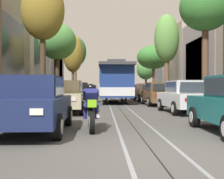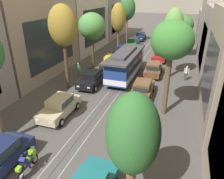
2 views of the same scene
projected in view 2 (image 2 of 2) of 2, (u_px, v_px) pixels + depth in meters
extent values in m
plane|color=#4C4947|center=(128.00, 74.00, 26.15)|extent=(160.00, 160.00, 0.00)
cube|color=gray|center=(130.00, 66.00, 28.88)|extent=(0.08, 58.11, 0.01)
cube|color=gray|center=(138.00, 67.00, 28.57)|extent=(0.08, 58.11, 0.01)
cube|color=black|center=(134.00, 67.00, 28.73)|extent=(0.03, 58.11, 0.01)
cube|color=gray|center=(30.00, 37.00, 24.70)|extent=(5.82, 12.23, 8.93)
cube|color=#2D3842|center=(52.00, 43.00, 24.04)|extent=(0.04, 8.77, 5.36)
cube|color=beige|center=(81.00, 23.00, 35.36)|extent=(5.34, 12.23, 9.00)
cube|color=#2D3842|center=(96.00, 26.00, 34.77)|extent=(0.04, 8.77, 5.40)
cube|color=gray|center=(109.00, 15.00, 45.95)|extent=(4.33, 12.23, 9.01)
cube|color=#2D3842|center=(119.00, 18.00, 45.51)|extent=(0.04, 8.77, 5.40)
cube|color=#2D3842|center=(208.00, 71.00, 16.16)|extent=(0.04, 7.02, 5.05)
cube|color=#2D3842|center=(202.00, 45.00, 24.85)|extent=(0.04, 7.02, 4.74)
cube|color=gray|center=(218.00, 26.00, 32.35)|extent=(4.80, 9.72, 8.99)
cube|color=#2D3842|center=(200.00, 28.00, 33.24)|extent=(0.04, 7.02, 5.40)
cube|color=gray|center=(212.00, 26.00, 41.48)|extent=(5.38, 9.72, 6.03)
cube|color=#2D3842|center=(198.00, 27.00, 42.40)|extent=(0.04, 7.02, 3.62)
cube|color=#2D3842|center=(13.00, 137.00, 12.93)|extent=(1.30, 0.22, 0.45)
cube|color=#2D3842|center=(9.00, 152.00, 11.69)|extent=(0.07, 1.81, 0.47)
cube|color=#B21414|center=(31.00, 138.00, 13.70)|extent=(0.28, 0.05, 0.12)
cube|color=#B21414|center=(16.00, 134.00, 14.01)|extent=(0.28, 0.05, 0.12)
cylinder|color=black|center=(28.00, 152.00, 13.08)|extent=(0.21, 0.64, 0.64)
cylinder|color=silver|center=(29.00, 153.00, 13.05)|extent=(0.03, 0.35, 0.35)
cylinder|color=black|center=(5.00, 147.00, 13.57)|extent=(0.21, 0.64, 0.64)
cylinder|color=silver|center=(3.00, 146.00, 13.60)|extent=(0.03, 0.35, 0.35)
cube|color=#C1B28E|center=(60.00, 108.00, 17.32)|extent=(1.84, 4.32, 0.66)
cube|color=#C1B28E|center=(60.00, 101.00, 17.18)|extent=(1.49, 2.08, 0.60)
cube|color=#2D3842|center=(54.00, 106.00, 16.47)|extent=(1.33, 0.23, 0.47)
cube|color=#2D3842|center=(67.00, 95.00, 18.21)|extent=(1.30, 0.21, 0.45)
cube|color=#2D3842|center=(68.00, 102.00, 16.97)|extent=(0.05, 1.81, 0.47)
cube|color=#2D3842|center=(52.00, 99.00, 17.40)|extent=(0.05, 1.81, 0.47)
cube|color=white|center=(50.00, 123.00, 15.26)|extent=(0.28, 0.04, 0.14)
cube|color=#B21414|center=(78.00, 97.00, 18.97)|extent=(0.28, 0.04, 0.12)
cube|color=white|center=(37.00, 120.00, 15.58)|extent=(0.28, 0.04, 0.14)
cube|color=#B21414|center=(67.00, 95.00, 19.29)|extent=(0.28, 0.04, 0.12)
cylinder|color=black|center=(61.00, 122.00, 16.06)|extent=(0.21, 0.64, 0.64)
cylinder|color=silver|center=(62.00, 123.00, 16.03)|extent=(0.02, 0.35, 0.35)
cylinder|color=black|center=(41.00, 118.00, 16.56)|extent=(0.21, 0.64, 0.64)
cylinder|color=silver|center=(40.00, 118.00, 16.59)|extent=(0.02, 0.35, 0.35)
cylinder|color=black|center=(77.00, 106.00, 18.35)|extent=(0.21, 0.64, 0.64)
cylinder|color=silver|center=(78.00, 106.00, 18.32)|extent=(0.02, 0.35, 0.35)
cylinder|color=black|center=(59.00, 103.00, 18.86)|extent=(0.21, 0.64, 0.64)
cylinder|color=silver|center=(58.00, 103.00, 18.89)|extent=(0.02, 0.35, 0.35)
cube|color=black|center=(92.00, 80.00, 22.80)|extent=(1.93, 4.35, 0.66)
cube|color=black|center=(92.00, 74.00, 22.67)|extent=(1.54, 2.11, 0.60)
cube|color=#2D3842|center=(89.00, 77.00, 21.95)|extent=(1.34, 0.26, 0.47)
cube|color=#2D3842|center=(96.00, 71.00, 23.70)|extent=(1.30, 0.24, 0.45)
cube|color=#2D3842|center=(98.00, 75.00, 22.47)|extent=(0.09, 1.81, 0.47)
cube|color=#2D3842|center=(85.00, 73.00, 22.87)|extent=(0.09, 1.81, 0.47)
cube|color=white|center=(88.00, 88.00, 20.74)|extent=(0.28, 0.05, 0.14)
cube|color=#B21414|center=(103.00, 73.00, 24.48)|extent=(0.28, 0.05, 0.12)
cube|color=white|center=(78.00, 86.00, 21.04)|extent=(0.28, 0.05, 0.14)
cube|color=#B21414|center=(94.00, 72.00, 24.78)|extent=(0.28, 0.05, 0.12)
cylinder|color=black|center=(95.00, 89.00, 21.55)|extent=(0.22, 0.65, 0.64)
cylinder|color=silver|center=(96.00, 89.00, 21.52)|extent=(0.03, 0.35, 0.35)
cylinder|color=black|center=(79.00, 87.00, 22.02)|extent=(0.22, 0.65, 0.64)
cylinder|color=silver|center=(78.00, 87.00, 22.05)|extent=(0.03, 0.35, 0.35)
cylinder|color=black|center=(103.00, 79.00, 23.86)|extent=(0.22, 0.65, 0.64)
cylinder|color=silver|center=(104.00, 79.00, 23.83)|extent=(0.03, 0.35, 0.35)
cylinder|color=black|center=(89.00, 78.00, 24.33)|extent=(0.22, 0.65, 0.64)
cylinder|color=silver|center=(88.00, 77.00, 24.36)|extent=(0.03, 0.35, 0.35)
cube|color=gold|center=(111.00, 63.00, 28.24)|extent=(1.93, 4.35, 0.66)
cube|color=gold|center=(111.00, 58.00, 28.10)|extent=(1.54, 2.11, 0.60)
cube|color=#2D3842|center=(109.00, 60.00, 27.39)|extent=(1.34, 0.26, 0.47)
cube|color=#2D3842|center=(114.00, 56.00, 29.14)|extent=(1.30, 0.24, 0.45)
cube|color=#2D3842|center=(117.00, 58.00, 27.90)|extent=(0.08, 1.81, 0.47)
cube|color=#2D3842|center=(106.00, 57.00, 28.31)|extent=(0.08, 1.81, 0.47)
cube|color=white|center=(110.00, 68.00, 26.18)|extent=(0.28, 0.05, 0.14)
cube|color=#B21414|center=(120.00, 58.00, 29.92)|extent=(0.28, 0.05, 0.12)
cube|color=white|center=(102.00, 67.00, 26.48)|extent=(0.28, 0.05, 0.14)
cube|color=#B21414|center=(112.00, 57.00, 30.22)|extent=(0.28, 0.05, 0.12)
cylinder|color=black|center=(115.00, 69.00, 26.99)|extent=(0.22, 0.65, 0.64)
cylinder|color=silver|center=(115.00, 69.00, 26.96)|extent=(0.03, 0.35, 0.35)
cylinder|color=black|center=(102.00, 68.00, 27.46)|extent=(0.22, 0.65, 0.64)
cylinder|color=silver|center=(101.00, 68.00, 27.49)|extent=(0.03, 0.35, 0.35)
cylinder|color=black|center=(120.00, 63.00, 29.30)|extent=(0.22, 0.65, 0.64)
cylinder|color=silver|center=(121.00, 63.00, 29.27)|extent=(0.03, 0.35, 0.35)
cylinder|color=black|center=(108.00, 62.00, 29.77)|extent=(0.22, 0.65, 0.64)
cylinder|color=silver|center=(107.00, 62.00, 29.80)|extent=(0.03, 0.35, 0.35)
cube|color=#19234C|center=(123.00, 52.00, 33.31)|extent=(2.01, 4.38, 0.66)
cube|color=#19234C|center=(123.00, 48.00, 33.17)|extent=(1.58, 2.13, 0.60)
cube|color=#2D3842|center=(122.00, 49.00, 32.47)|extent=(1.34, 0.29, 0.47)
cube|color=#2D3842|center=(126.00, 46.00, 34.18)|extent=(1.30, 0.26, 0.45)
cube|color=#2D3842|center=(128.00, 48.00, 32.92)|extent=(0.12, 1.81, 0.47)
cube|color=#2D3842|center=(119.00, 47.00, 33.42)|extent=(0.12, 1.81, 0.47)
cube|color=white|center=(122.00, 55.00, 31.26)|extent=(0.28, 0.05, 0.14)
cube|color=#B21414|center=(130.00, 48.00, 34.90)|extent=(0.28, 0.05, 0.12)
cube|color=white|center=(115.00, 54.00, 31.64)|extent=(0.28, 0.05, 0.14)
cube|color=#B21414|center=(124.00, 48.00, 35.28)|extent=(0.28, 0.05, 0.12)
cylinder|color=black|center=(125.00, 57.00, 32.03)|extent=(0.23, 0.65, 0.64)
cylinder|color=silver|center=(126.00, 57.00, 32.00)|extent=(0.04, 0.35, 0.35)
cylinder|color=black|center=(115.00, 55.00, 32.62)|extent=(0.23, 0.65, 0.64)
cylinder|color=silver|center=(114.00, 55.00, 32.66)|extent=(0.04, 0.35, 0.35)
cylinder|color=black|center=(131.00, 52.00, 34.28)|extent=(0.23, 0.65, 0.64)
cylinder|color=silver|center=(131.00, 52.00, 34.24)|extent=(0.04, 0.35, 0.35)
cylinder|color=black|center=(120.00, 51.00, 34.87)|extent=(0.23, 0.65, 0.64)
cylinder|color=silver|center=(120.00, 51.00, 34.91)|extent=(0.04, 0.35, 0.35)
cube|color=#1E6038|center=(133.00, 43.00, 38.69)|extent=(1.90, 4.34, 0.66)
cube|color=#1E6038|center=(133.00, 40.00, 38.55)|extent=(1.52, 2.10, 0.60)
cube|color=#2D3842|center=(132.00, 41.00, 37.84)|extent=(1.34, 0.25, 0.47)
cube|color=#2D3842|center=(134.00, 38.00, 39.58)|extent=(1.30, 0.23, 0.45)
cube|color=#2D3842|center=(137.00, 40.00, 38.35)|extent=(0.07, 1.81, 0.47)
cube|color=#2D3842|center=(129.00, 39.00, 38.76)|extent=(0.07, 1.81, 0.47)
cube|color=white|center=(133.00, 46.00, 36.63)|extent=(0.28, 0.05, 0.14)
cube|color=#B21414|center=(138.00, 40.00, 40.36)|extent=(0.28, 0.05, 0.12)
cube|color=white|center=(127.00, 45.00, 36.94)|extent=(0.28, 0.05, 0.14)
cube|color=#B21414|center=(132.00, 40.00, 40.67)|extent=(0.28, 0.05, 0.12)
cylinder|color=black|center=(136.00, 47.00, 37.44)|extent=(0.21, 0.64, 0.64)
cylinder|color=silver|center=(137.00, 47.00, 37.41)|extent=(0.03, 0.35, 0.35)
cylinder|color=black|center=(126.00, 46.00, 37.92)|extent=(0.21, 0.64, 0.64)
cylinder|color=silver|center=(126.00, 46.00, 37.95)|extent=(0.03, 0.35, 0.35)
cylinder|color=black|center=(139.00, 44.00, 39.74)|extent=(0.21, 0.64, 0.64)
cylinder|color=silver|center=(139.00, 44.00, 39.71)|extent=(0.03, 0.35, 0.35)
cylinder|color=black|center=(130.00, 43.00, 40.22)|extent=(0.21, 0.64, 0.64)
cylinder|color=silver|center=(129.00, 43.00, 40.25)|extent=(0.03, 0.35, 0.35)
cube|color=#19234C|center=(140.00, 37.00, 43.82)|extent=(1.92, 4.35, 0.66)
cube|color=#19234C|center=(140.00, 34.00, 43.68)|extent=(1.53, 2.11, 0.60)
cube|color=#2D3842|center=(140.00, 35.00, 42.96)|extent=(1.34, 0.26, 0.47)
cube|color=#2D3842|center=(141.00, 33.00, 44.71)|extent=(1.30, 0.23, 0.45)
cube|color=#2D3842|center=(144.00, 34.00, 43.48)|extent=(0.08, 1.81, 0.47)
cube|color=#2D3842|center=(137.00, 34.00, 43.88)|extent=(0.08, 1.81, 0.47)
cube|color=white|center=(141.00, 39.00, 41.75)|extent=(0.28, 0.05, 0.14)
cube|color=#B21414|center=(145.00, 35.00, 45.49)|extent=(0.28, 0.05, 0.12)
cube|color=white|center=(135.00, 38.00, 42.06)|extent=(0.28, 0.05, 0.14)
cube|color=#B21414|center=(139.00, 35.00, 45.79)|extent=(0.28, 0.05, 0.12)
cylinder|color=black|center=(143.00, 40.00, 42.56)|extent=(0.22, 0.65, 0.64)
cylinder|color=silver|center=(144.00, 40.00, 42.53)|extent=(0.03, 0.35, 0.35)
cylinder|color=black|center=(135.00, 40.00, 43.04)|extent=(0.22, 0.65, 0.64)
cylinder|color=silver|center=(134.00, 40.00, 43.07)|extent=(0.03, 0.35, 0.35)
cylinder|color=black|center=(145.00, 38.00, 44.87)|extent=(0.22, 0.65, 0.64)
cylinder|color=silver|center=(146.00, 38.00, 44.84)|extent=(0.03, 0.35, 0.35)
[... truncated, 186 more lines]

